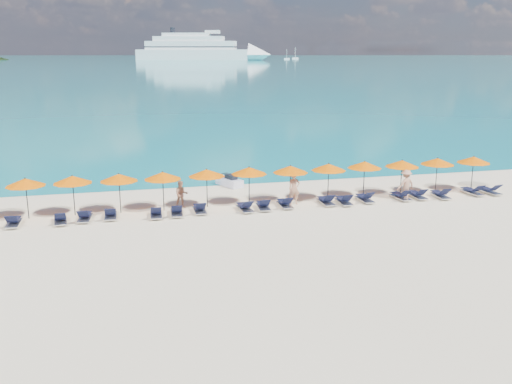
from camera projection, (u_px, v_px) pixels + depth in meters
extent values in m
plane|color=beige|center=(270.00, 229.00, 29.06)|extent=(1400.00, 1400.00, 0.00)
cube|color=#1FA9B2|center=(122.00, 58.00, 651.62)|extent=(1600.00, 1300.00, 0.01)
cube|color=white|center=(193.00, 55.00, 522.13)|extent=(102.98, 55.13, 9.39)
cone|color=white|center=(260.00, 55.00, 513.93)|extent=(26.76, 26.76, 20.65)
cube|color=white|center=(191.00, 45.00, 520.33)|extent=(82.73, 44.98, 7.51)
cube|color=white|center=(189.00, 39.00, 519.22)|extent=(64.74, 36.45, 4.69)
cube|color=white|center=(187.00, 35.00, 518.56)|extent=(44.48, 26.30, 3.29)
cube|color=black|center=(191.00, 47.00, 520.67)|extent=(83.76, 45.53, 0.84)
cube|color=black|center=(191.00, 43.00, 519.88)|extent=(81.70, 44.42, 0.84)
cylinder|color=black|center=(173.00, 30.00, 519.36)|extent=(4.13, 4.13, 5.16)
cube|color=white|center=(295.00, 58.00, 578.34)|extent=(6.31, 2.10, 1.68)
cylinder|color=white|center=(295.00, 53.00, 577.01)|extent=(0.38, 0.38, 10.51)
cube|color=white|center=(287.00, 59.00, 558.43)|extent=(5.35, 1.78, 1.43)
cylinder|color=white|center=(287.00, 54.00, 557.31)|extent=(0.32, 0.32, 8.91)
cube|color=silver|center=(229.00, 182.00, 38.11)|extent=(1.62, 2.34, 0.50)
cube|color=black|center=(231.00, 177.00, 37.88)|extent=(0.78, 1.02, 0.32)
cylinder|color=black|center=(225.00, 173.00, 38.41)|extent=(0.48, 0.25, 0.05)
imported|color=tan|center=(294.00, 189.00, 33.46)|extent=(0.72, 0.51, 1.89)
imported|color=tan|center=(181.00, 194.00, 32.71)|extent=(0.77, 0.45, 1.59)
imported|color=tan|center=(406.00, 184.00, 34.67)|extent=(1.29, 0.83, 1.84)
cylinder|color=black|center=(27.00, 199.00, 30.53)|extent=(0.05, 0.05, 2.20)
cone|color=#E85D00|center=(25.00, 182.00, 30.31)|extent=(2.10, 2.10, 0.42)
sphere|color=black|center=(25.00, 178.00, 30.25)|extent=(0.08, 0.08, 0.08)
cylinder|color=black|center=(74.00, 196.00, 31.16)|extent=(0.05, 0.05, 2.20)
cone|color=#E85D00|center=(72.00, 179.00, 30.93)|extent=(2.10, 2.10, 0.42)
sphere|color=black|center=(72.00, 176.00, 30.88)|extent=(0.08, 0.08, 0.08)
cylinder|color=black|center=(120.00, 194.00, 31.64)|extent=(0.05, 0.05, 2.20)
cone|color=#E85D00|center=(119.00, 178.00, 31.42)|extent=(2.10, 2.10, 0.42)
sphere|color=black|center=(119.00, 174.00, 31.36)|extent=(0.08, 0.08, 0.08)
cylinder|color=black|center=(163.00, 192.00, 32.11)|extent=(0.05, 0.05, 2.20)
cone|color=#E85D00|center=(163.00, 176.00, 31.89)|extent=(2.10, 2.10, 0.42)
sphere|color=black|center=(162.00, 172.00, 31.84)|extent=(0.08, 0.08, 0.08)
cylinder|color=black|center=(207.00, 188.00, 32.83)|extent=(0.05, 0.05, 2.20)
cone|color=#E85D00|center=(207.00, 173.00, 32.60)|extent=(2.10, 2.10, 0.42)
sphere|color=black|center=(207.00, 169.00, 32.55)|extent=(0.08, 0.08, 0.08)
cylinder|color=black|center=(249.00, 186.00, 33.45)|extent=(0.05, 0.05, 2.20)
cone|color=#E85D00|center=(249.00, 171.00, 33.22)|extent=(2.10, 2.10, 0.42)
sphere|color=black|center=(249.00, 167.00, 33.17)|extent=(0.08, 0.08, 0.08)
cylinder|color=black|center=(290.00, 184.00, 33.83)|extent=(0.05, 0.05, 2.20)
cone|color=#E85D00|center=(290.00, 169.00, 33.61)|extent=(2.10, 2.10, 0.42)
sphere|color=black|center=(291.00, 166.00, 33.56)|extent=(0.08, 0.08, 0.08)
cylinder|color=black|center=(328.00, 182.00, 34.44)|extent=(0.05, 0.05, 2.20)
cone|color=#E85D00|center=(329.00, 167.00, 34.22)|extent=(2.10, 2.10, 0.42)
sphere|color=black|center=(329.00, 163.00, 34.16)|extent=(0.08, 0.08, 0.08)
cylinder|color=black|center=(364.00, 179.00, 35.13)|extent=(0.05, 0.05, 2.20)
cone|color=#E85D00|center=(365.00, 165.00, 34.90)|extent=(2.10, 2.10, 0.42)
sphere|color=black|center=(365.00, 161.00, 34.85)|extent=(0.08, 0.08, 0.08)
cylinder|color=black|center=(401.00, 178.00, 35.51)|extent=(0.05, 0.05, 2.20)
cone|color=#E85D00|center=(402.00, 164.00, 35.28)|extent=(2.10, 2.10, 0.42)
sphere|color=black|center=(402.00, 160.00, 35.23)|extent=(0.08, 0.08, 0.08)
cylinder|color=black|center=(436.00, 176.00, 36.21)|extent=(0.05, 0.05, 2.20)
cone|color=#E85D00|center=(437.00, 161.00, 35.99)|extent=(2.10, 2.10, 0.42)
sphere|color=black|center=(438.00, 158.00, 35.93)|extent=(0.08, 0.08, 0.08)
cylinder|color=black|center=(472.00, 174.00, 36.74)|extent=(0.05, 0.05, 2.20)
cone|color=#E85D00|center=(474.00, 160.00, 36.52)|extent=(2.10, 2.10, 0.42)
sphere|color=black|center=(474.00, 156.00, 36.47)|extent=(0.08, 0.08, 0.08)
cube|color=silver|center=(14.00, 223.00, 29.47)|extent=(0.63, 1.70, 0.06)
cube|color=black|center=(14.00, 219.00, 29.67)|extent=(0.56, 1.10, 0.04)
cube|color=black|center=(11.00, 219.00, 28.85)|extent=(0.55, 0.54, 0.43)
cube|color=silver|center=(61.00, 221.00, 29.91)|extent=(0.79, 1.75, 0.06)
cube|color=black|center=(60.00, 217.00, 30.10)|extent=(0.66, 1.15, 0.04)
cube|color=black|center=(60.00, 216.00, 29.31)|extent=(0.60, 0.59, 0.43)
cube|color=silver|center=(85.00, 218.00, 30.39)|extent=(0.78, 1.75, 0.06)
cube|color=black|center=(85.00, 214.00, 30.59)|extent=(0.65, 1.15, 0.04)
cube|color=black|center=(83.00, 214.00, 29.77)|extent=(0.60, 0.59, 0.43)
cube|color=silver|center=(111.00, 216.00, 30.80)|extent=(0.65, 1.71, 0.06)
cube|color=black|center=(111.00, 212.00, 31.00)|extent=(0.57, 1.11, 0.04)
cube|color=black|center=(110.00, 211.00, 30.18)|extent=(0.56, 0.55, 0.43)
cube|color=silver|center=(156.00, 215.00, 31.03)|extent=(0.69, 1.73, 0.06)
cube|color=black|center=(156.00, 211.00, 31.23)|extent=(0.60, 1.12, 0.04)
cube|color=black|center=(156.00, 210.00, 30.41)|extent=(0.57, 0.56, 0.43)
cube|color=silver|center=(177.00, 213.00, 31.37)|extent=(0.72, 1.73, 0.06)
cube|color=black|center=(176.00, 209.00, 31.57)|extent=(0.62, 1.13, 0.04)
cube|color=black|center=(177.00, 208.00, 30.75)|extent=(0.58, 0.57, 0.43)
cube|color=silver|center=(200.00, 210.00, 31.87)|extent=(0.65, 1.71, 0.06)
cube|color=black|center=(199.00, 206.00, 32.07)|extent=(0.57, 1.11, 0.04)
cube|color=black|center=(201.00, 206.00, 31.25)|extent=(0.56, 0.55, 0.43)
cube|color=silver|center=(245.00, 209.00, 32.19)|extent=(0.75, 1.74, 0.06)
cube|color=black|center=(244.00, 205.00, 32.39)|extent=(0.63, 1.14, 0.04)
cube|color=black|center=(248.00, 204.00, 31.59)|extent=(0.59, 0.58, 0.43)
cube|color=silver|center=(263.00, 207.00, 32.53)|extent=(0.74, 1.74, 0.06)
cube|color=black|center=(263.00, 203.00, 32.73)|extent=(0.63, 1.14, 0.04)
cube|color=black|center=(265.00, 203.00, 31.91)|extent=(0.59, 0.58, 0.43)
cube|color=silver|center=(285.00, 205.00, 32.98)|extent=(0.63, 1.70, 0.06)
cube|color=black|center=(284.00, 201.00, 33.17)|extent=(0.56, 1.10, 0.04)
cube|color=black|center=(288.00, 200.00, 32.36)|extent=(0.55, 0.54, 0.43)
cube|color=silver|center=(326.00, 202.00, 33.56)|extent=(0.63, 1.70, 0.06)
cube|color=black|center=(325.00, 199.00, 33.75)|extent=(0.55, 1.10, 0.04)
cube|color=black|center=(329.00, 198.00, 32.94)|extent=(0.55, 0.54, 0.43)
cube|color=silver|center=(344.00, 202.00, 33.60)|extent=(0.69, 1.72, 0.06)
cube|color=black|center=(343.00, 198.00, 33.80)|extent=(0.60, 1.12, 0.04)
cube|color=black|center=(347.00, 198.00, 32.98)|extent=(0.57, 0.56, 0.43)
cube|color=silver|center=(365.00, 200.00, 34.17)|extent=(0.62, 1.70, 0.06)
cube|color=black|center=(363.00, 196.00, 34.37)|extent=(0.55, 1.10, 0.04)
cube|color=black|center=(369.00, 195.00, 33.55)|extent=(0.55, 0.54, 0.43)
cube|color=silver|center=(400.00, 197.00, 34.67)|extent=(0.77, 1.75, 0.06)
cube|color=black|center=(398.00, 194.00, 34.86)|extent=(0.65, 1.15, 0.04)
cube|color=black|center=(406.00, 193.00, 34.06)|extent=(0.60, 0.58, 0.43)
cube|color=silver|center=(417.00, 196.00, 34.93)|extent=(0.64, 1.71, 0.06)
cube|color=black|center=(415.00, 193.00, 35.13)|extent=(0.56, 1.11, 0.04)
cube|color=black|center=(422.00, 192.00, 34.31)|extent=(0.56, 0.54, 0.43)
cube|color=silver|center=(440.00, 196.00, 35.03)|extent=(0.72, 1.73, 0.06)
cube|color=black|center=(439.00, 192.00, 35.23)|extent=(0.61, 1.13, 0.04)
cube|color=black|center=(445.00, 191.00, 34.40)|extent=(0.58, 0.57, 0.43)
cube|color=silver|center=(472.00, 193.00, 35.85)|extent=(0.77, 1.75, 0.06)
cube|color=black|center=(470.00, 189.00, 36.04)|extent=(0.65, 1.15, 0.04)
cube|color=black|center=(479.00, 188.00, 35.24)|extent=(0.60, 0.59, 0.43)
cube|color=silver|center=(489.00, 192.00, 36.04)|extent=(0.79, 1.75, 0.06)
cube|color=black|center=(487.00, 188.00, 36.23)|extent=(0.66, 1.15, 0.04)
cube|color=black|center=(496.00, 187.00, 35.43)|extent=(0.60, 0.59, 0.43)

